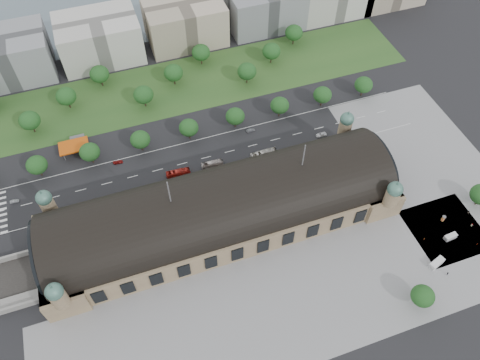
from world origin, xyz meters
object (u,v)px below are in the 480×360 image
object	(u,v)px
petrol_station	(76,143)
bus_mid	(212,164)
parked_car_5	(139,197)
van_south	(436,264)
traffic_car_6	(321,135)
van_east	(450,237)
traffic_car_5	(251,130)
parked_car_0	(86,211)
parked_car_1	(35,233)
pedestrian_1	(424,239)
parked_car_2	(53,226)
pedestrian_4	(447,274)
advertising_column	(443,218)
bus_west	(178,173)
pedestrian_3	(477,244)
parked_car_4	(105,213)
traffic_car_1	(14,201)
parked_car_6	(169,196)
bus_east	(264,154)
pedestrian_2	(468,212)
parked_car_3	(137,205)
pedestrian_5	(472,225)
traffic_car_3	(118,162)

from	to	relation	value
petrol_station	bus_mid	size ratio (longest dim) A/B	1.34
parked_car_5	van_south	distance (m)	129.84
traffic_car_6	van_east	bearing A→B (deg)	20.24
traffic_car_5	van_south	distance (m)	105.89
parked_car_0	parked_car_1	xyz separation A→B (m)	(-22.09, -3.86, -0.05)
bus_mid	pedestrian_1	size ratio (longest dim) A/B	5.64
van_south	pedestrian_1	size ratio (longest dim) A/B	3.88
parked_car_2	pedestrian_4	size ratio (longest dim) A/B	2.98
parked_car_1	van_south	xyz separation A→B (m)	(153.04, -69.22, 0.74)
advertising_column	parked_car_2	bearing A→B (deg)	161.96
bus_west	pedestrian_3	bearing A→B (deg)	-121.80
parked_car_0	parked_car_5	distance (m)	23.72
pedestrian_4	petrol_station	bearing A→B (deg)	-88.99
parked_car_5	pedestrian_3	world-z (taller)	parked_car_5
parked_car_4	bus_west	world-z (taller)	bus_west
traffic_car_1	traffic_car_5	size ratio (longest dim) A/B	0.89
traffic_car_1	parked_car_6	distance (m)	69.36
parked_car_6	advertising_column	xyz separation A→B (m)	(109.57, -51.52, 0.77)
parked_car_2	traffic_car_5	bearing A→B (deg)	71.43
petrol_station	pedestrian_3	world-z (taller)	petrol_station
bus_west	pedestrian_3	distance (m)	133.87
bus_east	pedestrian_3	distance (m)	100.81
van_east	pedestrian_1	world-z (taller)	van_east
traffic_car_5	pedestrian_3	bearing A→B (deg)	-145.08
parked_car_6	pedestrian_3	size ratio (longest dim) A/B	3.47
parked_car_5	parked_car_2	bearing A→B (deg)	-122.38
traffic_car_1	parked_car_2	distance (m)	24.32
parked_car_0	parked_car_1	distance (m)	22.43
parked_car_4	pedestrian_1	bearing A→B (deg)	39.76
advertising_column	pedestrian_1	distance (m)	14.45
parked_car_5	traffic_car_5	bearing A→B (deg)	72.96
pedestrian_1	pedestrian_3	xyz separation A→B (m)	(19.66, -9.40, -0.14)
parked_car_2	bus_west	size ratio (longest dim) A/B	0.47
traffic_car_5	parked_car_4	size ratio (longest dim) A/B	1.05
pedestrian_1	pedestrian_4	bearing A→B (deg)	-141.47
bus_west	pedestrian_2	bearing A→B (deg)	-114.97
parked_car_3	pedestrian_1	bearing A→B (deg)	39.37
parked_car_4	pedestrian_5	xyz separation A→B (m)	(148.80, -58.22, 0.17)
parked_car_0	pedestrian_4	world-z (taller)	pedestrian_4
bus_mid	bus_east	size ratio (longest dim) A/B	0.79
parked_car_5	parked_car_0	bearing A→B (deg)	-126.66
parked_car_3	bus_mid	xyz separation A→B (m)	(38.62, 11.00, 0.75)
traffic_car_1	pedestrian_2	xyz separation A→B (m)	(188.73, -72.14, 0.34)
petrol_station	parked_car_1	size ratio (longest dim) A/B	3.00
van_south	pedestrian_2	xyz separation A→B (m)	(28.13, 17.11, -0.41)
van_east	advertising_column	distance (m)	9.11
parked_car_1	van_south	bearing A→B (deg)	38.70
pedestrian_1	traffic_car_1	bearing A→B (deg)	103.66
traffic_car_3	bus_east	bearing A→B (deg)	-100.28
traffic_car_5	bus_west	world-z (taller)	bus_west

